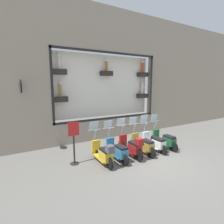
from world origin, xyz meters
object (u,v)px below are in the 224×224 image
object	(u,v)px
scooter_green_0	(165,140)
shop_sign_post	(74,141)
scooter_olive_2	(143,145)
scooter_red_3	(132,146)
scooter_white_1	(154,142)
scooter_yellow_5	(103,153)
scooter_teal_4	(117,151)

from	to	relation	value
scooter_green_0	shop_sign_post	xyz separation A→B (m)	(0.55, 4.56, 0.55)
scooter_olive_2	scooter_red_3	bearing A→B (deg)	94.22
scooter_white_1	scooter_olive_2	world-z (taller)	scooter_white_1
scooter_yellow_5	shop_sign_post	world-z (taller)	shop_sign_post
scooter_olive_2	scooter_red_3	distance (m)	0.71
scooter_white_1	scooter_red_3	xyz separation A→B (m)	(-0.05, 1.42, 0.07)
scooter_green_0	scooter_white_1	distance (m)	0.71
scooter_red_3	scooter_yellow_5	xyz separation A→B (m)	(-0.01, 1.42, -0.02)
scooter_white_1	scooter_yellow_5	bearing A→B (deg)	91.27
scooter_red_3	scooter_teal_4	distance (m)	0.71
scooter_red_3	scooter_green_0	bearing A→B (deg)	-88.61
scooter_yellow_5	scooter_red_3	bearing A→B (deg)	-89.51
scooter_white_1	scooter_green_0	bearing A→B (deg)	-89.95
scooter_olive_2	scooter_yellow_5	distance (m)	2.13
scooter_green_0	scooter_olive_2	bearing A→B (deg)	89.97
scooter_red_3	scooter_olive_2	bearing A→B (deg)	-85.78
scooter_olive_2	shop_sign_post	bearing A→B (deg)	80.07
scooter_red_3	shop_sign_post	xyz separation A→B (m)	(0.60, 2.43, 0.49)
scooter_teal_4	scooter_green_0	bearing A→B (deg)	-89.96
scooter_teal_4	scooter_olive_2	bearing A→B (deg)	-89.90
scooter_yellow_5	scooter_olive_2	bearing A→B (deg)	-88.27
scooter_white_1	scooter_red_3	bearing A→B (deg)	92.06
scooter_red_3	scooter_teal_4	world-z (taller)	scooter_red_3
scooter_green_0	scooter_olive_2	xyz separation A→B (m)	(0.00, 1.42, 0.00)
scooter_white_1	shop_sign_post	bearing A→B (deg)	81.85
scooter_white_1	shop_sign_post	distance (m)	3.93
scooter_white_1	scooter_teal_4	bearing A→B (deg)	90.04
scooter_white_1	scooter_yellow_5	distance (m)	2.84
scooter_olive_2	shop_sign_post	size ratio (longest dim) A/B	1.00
scooter_teal_4	scooter_red_3	bearing A→B (deg)	-94.01
scooter_red_3	scooter_yellow_5	world-z (taller)	scooter_red_3
shop_sign_post	scooter_olive_2	bearing A→B (deg)	-99.93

